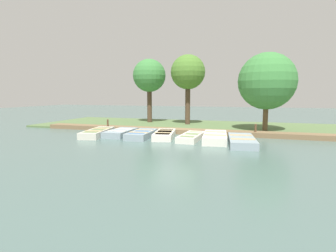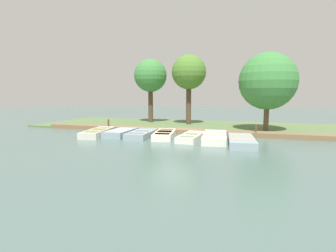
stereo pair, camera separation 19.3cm
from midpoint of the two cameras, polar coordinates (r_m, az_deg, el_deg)
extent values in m
plane|color=#4C6660|center=(15.51, 0.80, -2.29)|extent=(80.00, 80.00, 0.00)
cube|color=#567042|center=(20.30, 4.83, 0.03)|extent=(8.00, 24.00, 0.13)
cube|color=brown|center=(16.83, 2.17, -1.08)|extent=(1.01, 19.39, 0.29)
cube|color=beige|center=(16.33, -15.39, -1.42)|extent=(3.32, 1.65, 0.37)
cube|color=#6B7F51|center=(16.31, -15.41, -0.83)|extent=(2.72, 1.31, 0.03)
cube|color=tan|center=(15.75, -16.24, -1.02)|extent=(0.49, 1.04, 0.03)
cube|color=tan|center=(16.86, -14.64, -0.47)|extent=(0.49, 1.04, 0.03)
cube|color=#8C9EA8|center=(16.06, -10.59, -1.46)|extent=(2.67, 1.30, 0.35)
cube|color=beige|center=(16.03, -10.60, -0.88)|extent=(2.19, 1.02, 0.03)
cube|color=beige|center=(15.59, -11.42, -1.02)|extent=(0.30, 1.13, 0.03)
cube|color=beige|center=(16.48, -9.83, -0.57)|extent=(0.30, 1.13, 0.03)
cube|color=#8C9EA8|center=(15.22, -6.10, -1.81)|extent=(2.82, 1.33, 0.36)
cube|color=#4C709E|center=(15.20, -6.11, -1.19)|extent=(2.31, 1.04, 0.03)
cube|color=tan|center=(14.71, -6.80, -1.36)|extent=(0.34, 1.08, 0.03)
cube|color=tan|center=(15.68, -5.46, -0.84)|extent=(0.34, 1.08, 0.03)
cube|color=silver|center=(14.97, -1.12, -1.91)|extent=(2.89, 1.52, 0.37)
cube|color=#994C33|center=(14.94, -1.13, -1.27)|extent=(2.36, 1.20, 0.03)
cube|color=tan|center=(14.43, -1.41, -1.45)|extent=(0.44, 0.98, 0.03)
cube|color=tan|center=(15.45, -0.86, -0.90)|extent=(0.44, 0.98, 0.03)
cube|color=silver|center=(14.39, 4.73, -2.39)|extent=(2.85, 1.09, 0.32)
cube|color=#6B7F51|center=(14.37, 4.73, -1.82)|extent=(2.34, 0.85, 0.03)
cube|color=beige|center=(13.85, 4.17, -2.03)|extent=(0.31, 0.92, 0.03)
cube|color=beige|center=(14.88, 5.26, -1.43)|extent=(0.31, 0.92, 0.03)
cube|color=silver|center=(14.16, 9.82, -2.44)|extent=(3.23, 1.51, 0.40)
cube|color=#994C33|center=(14.13, 9.84, -1.71)|extent=(2.64, 1.19, 0.03)
cube|color=tan|center=(13.54, 9.77, -1.95)|extent=(0.42, 1.12, 0.03)
cube|color=tan|center=(14.72, 9.91, -1.26)|extent=(0.42, 1.12, 0.03)
cube|color=#8C9EA8|center=(13.58, 15.35, -3.10)|extent=(3.38, 1.58, 0.35)
cube|color=teal|center=(13.55, 15.37, -2.43)|extent=(2.77, 1.25, 0.03)
cube|color=tan|center=(12.94, 15.57, -2.75)|extent=(0.45, 1.16, 0.03)
cube|color=tan|center=(14.16, 15.19, -1.93)|extent=(0.45, 1.16, 0.03)
cylinder|color=brown|center=(18.66, -13.26, 0.17)|extent=(0.12, 0.12, 0.71)
sphere|color=brown|center=(18.62, -13.29, 1.31)|extent=(0.11, 0.11, 0.11)
cylinder|color=brown|center=(16.08, 18.17, -1.04)|extent=(0.12, 0.12, 0.71)
sphere|color=brown|center=(16.03, 18.22, 0.29)|extent=(0.11, 0.11, 0.11)
cylinder|color=#4C3828|center=(22.39, -4.29, 4.75)|extent=(0.40, 0.40, 3.31)
sphere|color=#3D7F3D|center=(22.43, -4.34, 10.90)|extent=(2.75, 2.75, 2.75)
cylinder|color=#4C3828|center=(20.82, 4.04, 4.83)|extent=(0.39, 0.39, 3.48)
sphere|color=#4C7A2D|center=(20.88, 4.10, 11.65)|extent=(2.69, 2.69, 2.69)
cylinder|color=brown|center=(18.15, 20.17, 2.30)|extent=(0.32, 0.32, 2.32)
sphere|color=#3D7F3D|center=(18.12, 20.46, 9.13)|extent=(3.64, 3.64, 3.64)
camera|label=1|loc=(0.10, -90.36, -0.04)|focal=28.00mm
camera|label=2|loc=(0.10, 89.64, 0.04)|focal=28.00mm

